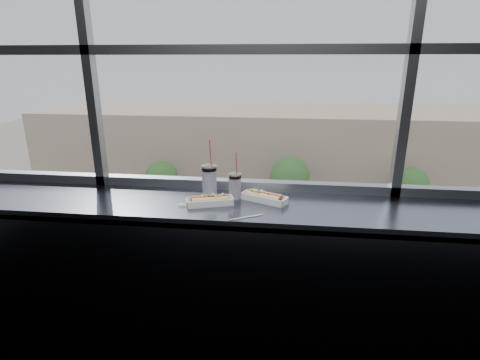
# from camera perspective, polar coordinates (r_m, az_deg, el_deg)

# --- Properties ---
(wall_back_lower) EXTENTS (6.00, 0.00, 6.00)m
(wall_back_lower) POSITION_cam_1_polar(r_m,az_deg,el_deg) (2.79, 0.26, -12.04)
(wall_back_lower) COLOR black
(wall_back_lower) RESTS_ON ground
(counter) EXTENTS (6.00, 0.55, 0.06)m
(counter) POSITION_cam_1_polar(r_m,az_deg,el_deg) (2.32, -0.51, -4.22)
(counter) COLOR slate
(counter) RESTS_ON ground
(counter_fascia) EXTENTS (6.00, 0.04, 1.04)m
(counter_fascia) POSITION_cam_1_polar(r_m,az_deg,el_deg) (2.35, -1.32, -18.45)
(counter_fascia) COLOR slate
(counter_fascia) RESTS_ON ground
(hotdog_tray_left) EXTENTS (0.30, 0.17, 0.07)m
(hotdog_tray_left) POSITION_cam_1_polar(r_m,az_deg,el_deg) (2.27, -4.63, -3.12)
(hotdog_tray_left) COLOR white
(hotdog_tray_left) RESTS_ON counter
(hotdog_tray_right) EXTENTS (0.30, 0.21, 0.07)m
(hotdog_tray_right) POSITION_cam_1_polar(r_m,az_deg,el_deg) (2.33, 3.73, -2.58)
(hotdog_tray_right) COLOR white
(hotdog_tray_right) RESTS_ON counter
(soda_cup_left) EXTENTS (0.10, 0.10, 0.37)m
(soda_cup_left) POSITION_cam_1_polar(r_m,az_deg,el_deg) (2.42, -4.69, 0.21)
(soda_cup_left) COLOR white
(soda_cup_left) RESTS_ON counter
(soda_cup_right) EXTENTS (0.08, 0.08, 0.31)m
(soda_cup_right) POSITION_cam_1_polar(r_m,az_deg,el_deg) (2.36, -0.78, -0.73)
(soda_cup_right) COLOR white
(soda_cup_right) RESTS_ON counter
(loose_straw) EXTENTS (0.17, 0.10, 0.01)m
(loose_straw) POSITION_cam_1_polar(r_m,az_deg,el_deg) (2.10, 0.98, -5.69)
(loose_straw) COLOR white
(loose_straw) RESTS_ON counter
(wrapper) EXTENTS (0.08, 0.06, 0.02)m
(wrapper) POSITION_cam_1_polar(r_m,az_deg,el_deg) (2.28, -8.60, -3.69)
(wrapper) COLOR silver
(wrapper) RESTS_ON counter
(plaza_ground) EXTENTS (120.00, 120.00, 0.00)m
(plaza_ground) POSITION_cam_1_polar(r_m,az_deg,el_deg) (47.69, 6.32, 2.02)
(plaza_ground) COLOR gray
(plaza_ground) RESTS_ON ground
(street_asphalt) EXTENTS (80.00, 10.00, 0.06)m
(street_asphalt) POSITION_cam_1_polar(r_m,az_deg,el_deg) (25.86, 5.49, -12.17)
(street_asphalt) COLOR black
(street_asphalt) RESTS_ON plaza_ground
(far_sidewalk) EXTENTS (80.00, 6.00, 0.04)m
(far_sidewalk) POSITION_cam_1_polar(r_m,az_deg,el_deg) (33.03, 5.90, -5.25)
(far_sidewalk) COLOR gray
(far_sidewalk) RESTS_ON plaza_ground
(far_building) EXTENTS (50.00, 14.00, 8.00)m
(far_building) POSITION_cam_1_polar(r_m,az_deg,el_deg) (41.38, 6.39, 5.28)
(far_building) COLOR tan
(far_building) RESTS_ON plaza_ground
(car_far_a) EXTENTS (3.67, 7.01, 2.23)m
(car_far_a) POSITION_cam_1_polar(r_m,az_deg,el_deg) (30.44, -12.01, -5.28)
(car_far_a) COLOR #2E2E2E
(car_far_a) RESTS_ON street_asphalt
(car_near_a) EXTENTS (2.70, 6.23, 2.06)m
(car_near_a) POSITION_cam_1_polar(r_m,az_deg,el_deg) (26.19, -28.02, -11.32)
(car_near_a) COLOR silver
(car_near_a) RESTS_ON street_asphalt
(car_near_d) EXTENTS (3.07, 7.05, 2.33)m
(car_near_d) POSITION_cam_1_polar(r_m,az_deg,el_deg) (23.22, 26.77, -14.56)
(car_near_d) COLOR white
(car_near_d) RESTS_ON street_asphalt
(car_far_c) EXTENTS (2.83, 6.63, 2.20)m
(car_far_c) POSITION_cam_1_polar(r_m,az_deg,el_deg) (31.92, 31.58, -6.60)
(car_far_c) COLOR #B4AE9F
(car_far_c) RESTS_ON street_asphalt
(car_near_c) EXTENTS (3.26, 6.28, 2.00)m
(car_near_c) POSITION_cam_1_polar(r_m,az_deg,el_deg) (21.97, 10.56, -15.21)
(car_near_c) COLOR maroon
(car_near_c) RESTS_ON street_asphalt
(car_near_b) EXTENTS (3.03, 5.89, 1.88)m
(car_near_b) POSITION_cam_1_polar(r_m,az_deg,el_deg) (22.70, -9.32, -14.13)
(car_near_b) COLOR black
(car_near_b) RESTS_ON street_asphalt
(car_far_b) EXTENTS (2.86, 6.10, 1.99)m
(car_far_b) POSITION_cam_1_polar(r_m,az_deg,el_deg) (29.17, 13.30, -6.69)
(car_far_b) COLOR #6E1F00
(car_far_b) RESTS_ON street_asphalt
(pedestrian_a) EXTENTS (0.89, 0.67, 2.01)m
(pedestrian_a) POSITION_cam_1_polar(r_m,az_deg,el_deg) (33.78, -4.12, -2.80)
(pedestrian_a) COLOR #66605B
(pedestrian_a) RESTS_ON far_sidewalk
(pedestrian_d) EXTENTS (1.01, 0.75, 2.26)m
(pedestrian_d) POSITION_cam_1_polar(r_m,az_deg,el_deg) (32.43, 18.58, -4.39)
(pedestrian_d) COLOR #66605B
(pedestrian_d) RESTS_ON far_sidewalk
(pedestrian_b) EXTENTS (0.65, 0.87, 1.96)m
(pedestrian_b) POSITION_cam_1_polar(r_m,az_deg,el_deg) (33.03, 4.82, -3.34)
(pedestrian_b) COLOR #66605B
(pedestrian_b) RESTS_ON far_sidewalk
(tree_left) EXTENTS (2.90, 2.90, 4.52)m
(tree_left) POSITION_cam_1_polar(r_m,az_deg,el_deg) (33.69, -11.85, 0.44)
(tree_left) COLOR #47382B
(tree_left) RESTS_ON far_sidewalk
(tree_center) EXTENTS (3.36, 3.36, 5.24)m
(tree_center) POSITION_cam_1_polar(r_m,az_deg,el_deg) (31.82, 7.60, 0.56)
(tree_center) COLOR #47382B
(tree_center) RESTS_ON far_sidewalk
(tree_right) EXTENTS (2.98, 2.98, 4.66)m
(tree_right) POSITION_cam_1_polar(r_m,az_deg,el_deg) (33.57, 24.51, -0.73)
(tree_right) COLOR #47382B
(tree_right) RESTS_ON far_sidewalk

